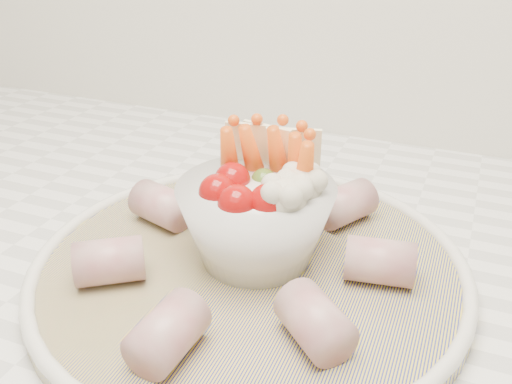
% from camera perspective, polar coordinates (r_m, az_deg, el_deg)
% --- Properties ---
extents(serving_platter, '(0.37, 0.37, 0.02)m').
position_cam_1_polar(serving_platter, '(0.49, -0.64, -7.48)').
color(serving_platter, navy).
rests_on(serving_platter, kitchen_counter).
extents(veggie_bowl, '(0.13, 0.13, 0.11)m').
position_cam_1_polar(veggie_bowl, '(0.47, 0.22, -2.14)').
color(veggie_bowl, silver).
rests_on(veggie_bowl, serving_platter).
extents(cured_meat_rolls, '(0.27, 0.29, 0.04)m').
position_cam_1_polar(cured_meat_rolls, '(0.48, -0.78, -5.23)').
color(cured_meat_rolls, '#A14952').
rests_on(cured_meat_rolls, serving_platter).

